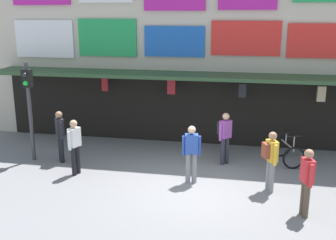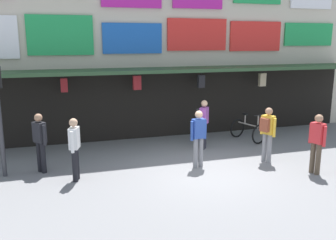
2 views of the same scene
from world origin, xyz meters
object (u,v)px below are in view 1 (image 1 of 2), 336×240
bicycle_parked (287,151)px  pedestrian_in_blue (225,134)px  pedestrian_in_white (60,134)px  pedestrian_in_purple (75,144)px  traffic_light_near (29,96)px  pedestrian_in_green (307,179)px  pedestrian_in_yellow (191,151)px  pedestrian_in_red (270,157)px

bicycle_parked → pedestrian_in_blue: 2.12m
pedestrian_in_blue → pedestrian_in_white: (-5.18, -0.78, -0.04)m
bicycle_parked → pedestrian_in_purple: (-6.28, -2.16, 0.55)m
traffic_light_near → pedestrian_in_green: size_ratio=1.90×
pedestrian_in_blue → pedestrian_in_purple: (-4.30, -1.69, -0.04)m
pedestrian_in_yellow → bicycle_parked: bearing=37.3°
bicycle_parked → pedestrian_in_white: bearing=-170.1°
bicycle_parked → pedestrian_in_red: 2.48m
traffic_light_near → pedestrian_in_yellow: size_ratio=1.90×
traffic_light_near → bicycle_parked: bearing=8.9°
pedestrian_in_blue → pedestrian_in_yellow: same height
bicycle_parked → pedestrian_in_green: bearing=-88.5°
pedestrian_in_green → pedestrian_in_red: bearing=121.3°
pedestrian_in_blue → pedestrian_in_green: 3.73m
bicycle_parked → pedestrian_in_blue: (-1.98, -0.48, 0.59)m
pedestrian_in_blue → pedestrian_in_purple: bearing=-158.6°
pedestrian_in_blue → pedestrian_in_purple: same height
pedestrian_in_blue → pedestrian_in_purple: 4.62m
pedestrian_in_green → bicycle_parked: bearing=91.5°
traffic_light_near → pedestrian_in_yellow: (5.32, -0.86, -1.19)m
pedestrian_in_green → pedestrian_in_yellow: same height
pedestrian_in_yellow → pedestrian_in_purple: bearing=-179.6°
pedestrian_in_red → pedestrian_in_blue: bearing=125.5°
pedestrian_in_green → pedestrian_in_white: (-7.26, 2.32, 0.00)m
bicycle_parked → pedestrian_in_blue: pedestrian_in_blue is taller
bicycle_parked → pedestrian_in_purple: bearing=-161.0°
traffic_light_near → bicycle_parked: size_ratio=2.43×
traffic_light_near → pedestrian_in_red: size_ratio=1.90×
bicycle_parked → pedestrian_in_red: bearing=-106.2°
pedestrian_in_green → pedestrian_in_white: size_ratio=1.00×
pedestrian_in_blue → pedestrian_in_yellow: size_ratio=1.00×
pedestrian_in_yellow → pedestrian_in_white: 4.44m
pedestrian_in_blue → traffic_light_near: bearing=-172.6°
pedestrian_in_white → traffic_light_near: bearing=-178.5°
pedestrian_in_blue → pedestrian_in_yellow: (-0.83, -1.67, -0.04)m
pedestrian_in_green → pedestrian_in_white: same height
traffic_light_near → pedestrian_in_white: size_ratio=1.90×
pedestrian_in_yellow → pedestrian_in_purple: (-3.46, -0.02, 0.00)m
pedestrian_in_blue → pedestrian_in_green: bearing=-56.2°
pedestrian_in_white → pedestrian_in_red: size_ratio=1.00×
pedestrian_in_yellow → pedestrian_in_white: same height
pedestrian_in_green → pedestrian_in_purple: (-6.37, 1.41, 0.00)m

